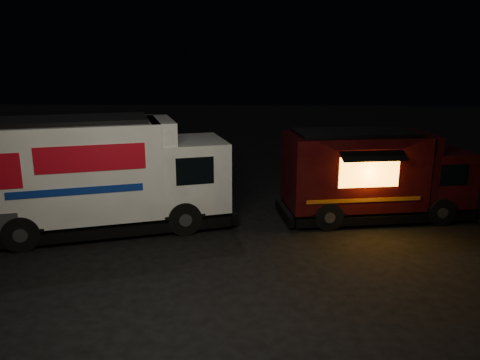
% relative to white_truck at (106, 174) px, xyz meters
% --- Properties ---
extents(ground, '(80.00, 80.00, 0.00)m').
position_rel_white_truck_xyz_m(ground, '(3.30, -1.92, -1.65)').
color(ground, black).
rests_on(ground, ground).
extents(white_truck, '(7.69, 4.62, 3.30)m').
position_rel_white_truck_xyz_m(white_truck, '(0.00, 0.00, 0.00)').
color(white_truck, white).
rests_on(white_truck, ground).
extents(red_truck, '(6.21, 3.10, 2.76)m').
position_rel_white_truck_xyz_m(red_truck, '(8.06, 1.35, -0.27)').
color(red_truck, '#3E0C0B').
rests_on(red_truck, ground).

